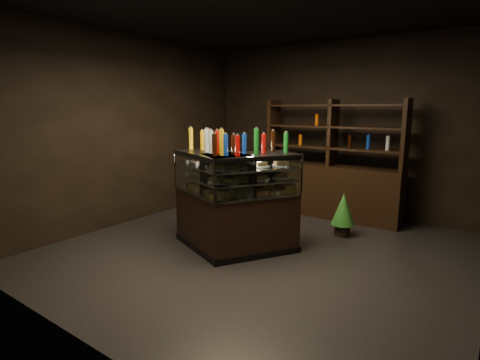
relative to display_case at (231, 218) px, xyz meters
name	(u,v)px	position (x,y,z in m)	size (l,w,h in m)	color
ground	(261,251)	(0.35, 0.19, -0.44)	(5.00, 5.00, 0.00)	black
room_shell	(263,101)	(0.35, 0.19, 1.50)	(5.02, 5.02, 3.01)	black
display_case	(231,218)	(0.00, 0.00, 0.00)	(1.72, 1.33, 1.30)	black
food_display	(231,177)	(0.00, 0.00, 0.54)	(1.41, 1.03, 0.41)	gold
bottles_top	(231,142)	(0.00, 0.00, 0.99)	(1.25, 0.89, 0.30)	yellow
potted_conifer	(343,208)	(1.00, 1.40, -0.03)	(0.34, 0.34, 0.72)	black
back_shelving	(331,182)	(0.45, 2.24, 0.17)	(2.35, 0.42, 2.00)	black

